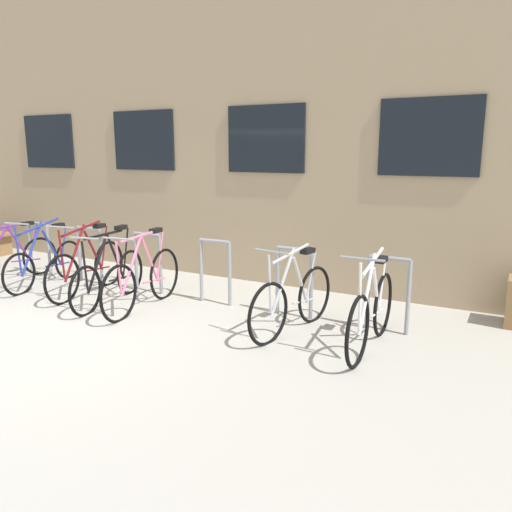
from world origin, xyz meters
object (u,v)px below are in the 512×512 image
Objects in this scene: bicycle_purple at (11,258)px; bicycle_pink at (143,279)px; bicycle_maroon at (87,267)px; bicycle_blue at (45,262)px; bicycle_silver at (293,300)px; bicycle_white at (372,313)px; bicycle_black at (109,277)px.

bicycle_pink is at bearing -3.01° from bicycle_purple.
bicycle_blue is at bearing 179.31° from bicycle_maroon.
bicycle_silver is 0.96m from bicycle_white.
bicycle_silver is 0.97× the size of bicycle_blue.
bicycle_blue reaches higher than bicycle_black.
bicycle_maroon reaches higher than bicycle_blue.
bicycle_white reaches higher than bicycle_purple.
bicycle_silver is 3.38m from bicycle_maroon.
bicycle_maroon is at bearing 161.74° from bicycle_black.
bicycle_black is 0.97× the size of bicycle_maroon.
bicycle_pink is 3.10m from bicycle_white.
bicycle_maroon reaches higher than bicycle_purple.
bicycle_blue reaches higher than bicycle_purple.
bicycle_silver is 0.96× the size of bicycle_black.
bicycle_white is 4.34m from bicycle_maroon.
bicycle_purple is (-2.94, 0.15, -0.04)m from bicycle_pink.
bicycle_blue is at bearing 179.32° from bicycle_silver.
bicycle_pink reaches higher than bicycle_black.
bicycle_black is at bearing -8.14° from bicycle_blue.
bicycle_blue is at bearing 174.97° from bicycle_pink.
bicycle_black is at bearing -176.47° from bicycle_pink.
bicycle_black is at bearing -176.32° from bicycle_silver.
bicycle_black is (-0.58, -0.04, -0.02)m from bicycle_pink.
bicycle_blue is at bearing 2.65° from bicycle_purple.
bicycle_pink is 1.25m from bicycle_maroon.
bicycle_pink is 0.58m from bicycle_black.
bicycle_blue is 1.00× the size of bicycle_black.
bicycle_blue reaches higher than bicycle_pink.
bicycle_blue is 0.99× the size of bicycle_white.
bicycle_maroon reaches higher than bicycle_black.
bicycle_white is (5.26, -0.13, 0.03)m from bicycle_blue.
bicycle_blue is 5.27m from bicycle_white.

